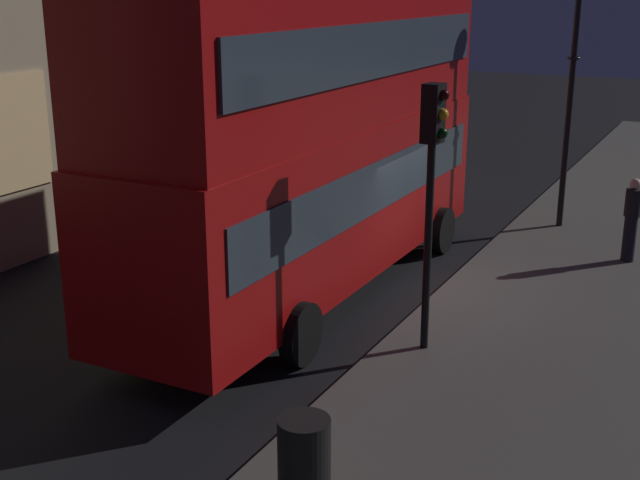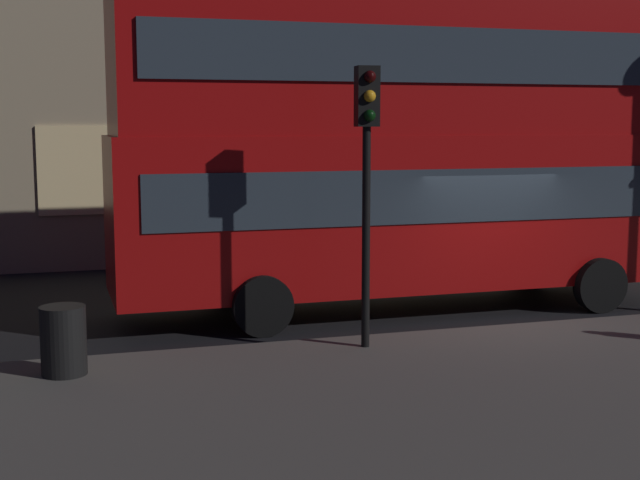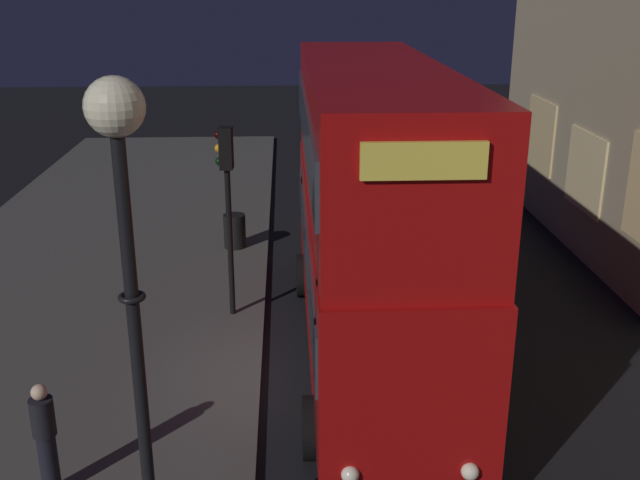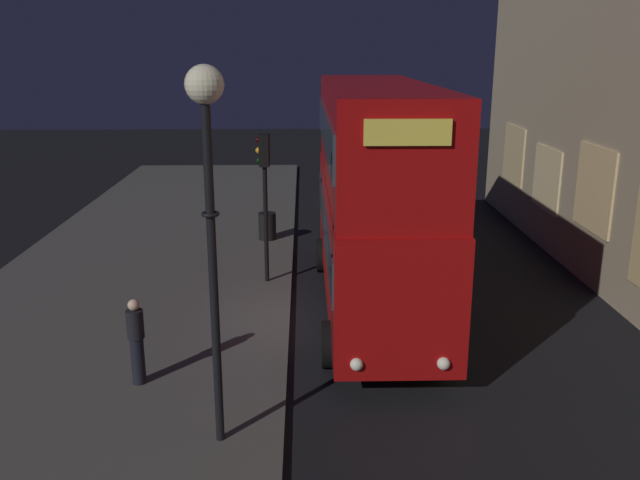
# 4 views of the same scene
# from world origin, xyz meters

# --- Properties ---
(ground_plane) EXTENTS (80.00, 80.00, 0.00)m
(ground_plane) POSITION_xyz_m (0.00, 0.00, 0.00)
(ground_plane) COLOR black
(sidewalk_slab) EXTENTS (44.00, 8.54, 0.12)m
(sidewalk_slab) POSITION_xyz_m (0.00, -4.86, 0.06)
(sidewalk_slab) COLOR #4C4944
(sidewalk_slab) RESTS_ON ground
(double_decker_bus) EXTENTS (10.23, 2.80, 5.55)m
(double_decker_bus) POSITION_xyz_m (-1.20, 1.51, 3.06)
(double_decker_bus) COLOR #9E0C0C
(double_decker_bus) RESTS_ON ground
(traffic_light_near_kerb) EXTENTS (0.34, 0.37, 4.06)m
(traffic_light_near_kerb) POSITION_xyz_m (-2.80, -1.29, 3.03)
(traffic_light_near_kerb) COLOR black
(traffic_light_near_kerb) RESTS_ON sidewalk_slab
(street_lamp) EXTENTS (0.57, 0.57, 6.03)m
(street_lamp) POSITION_xyz_m (5.08, -1.64, 4.75)
(street_lamp) COLOR black
(street_lamp) RESTS_ON sidewalk_slab
(pedestrian) EXTENTS (0.32, 0.32, 1.72)m
(pedestrian) POSITION_xyz_m (3.08, -3.44, 1.01)
(pedestrian) COLOR black
(pedestrian) RESTS_ON sidewalk_slab
(litter_bin) EXTENTS (0.59, 0.59, 0.91)m
(litter_bin) POSITION_xyz_m (-7.06, -1.47, 0.57)
(litter_bin) COLOR black
(litter_bin) RESTS_ON sidewalk_slab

